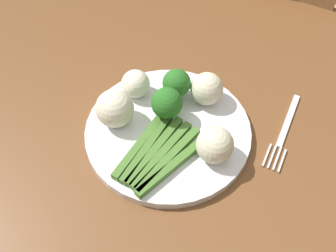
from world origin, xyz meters
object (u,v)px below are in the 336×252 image
object	(u,v)px
dining_table	(200,189)
chair	(250,40)
broccoli_outer_edge	(167,103)
cauliflower_left	(115,109)
cauliflower_front_left	(136,84)
broccoli_right	(177,84)
cauliflower_mid	(214,147)
cauliflower_near_fork	(207,89)
plate	(168,131)
asparagus_bundle	(158,153)
fork	(284,131)

from	to	relation	value
dining_table	chair	distance (m)	0.62
broccoli_outer_edge	cauliflower_left	world-z (taller)	same
cauliflower_front_left	broccoli_right	bearing A→B (deg)	-169.18
cauliflower_mid	cauliflower_near_fork	bearing A→B (deg)	-70.90
chair	cauliflower_mid	world-z (taller)	chair
plate	cauliflower_left	world-z (taller)	cauliflower_left
broccoli_right	cauliflower_mid	bearing A→B (deg)	130.82
chair	cauliflower_front_left	distance (m)	0.61
broccoli_right	cauliflower_front_left	distance (m)	0.07
chair	asparagus_bundle	distance (m)	0.68
cauliflower_near_fork	chair	bearing A→B (deg)	-94.24
broccoli_outer_edge	cauliflower_mid	bearing A→B (deg)	149.07
dining_table	plate	size ratio (longest dim) A/B	5.08
dining_table	broccoli_right	size ratio (longest dim) A/B	23.45
asparagus_bundle	fork	world-z (taller)	asparagus_bundle
broccoli_outer_edge	cauliflower_left	distance (m)	0.08
cauliflower_mid	plate	bearing A→B (deg)	-22.46
broccoli_outer_edge	plate	bearing A→B (deg)	112.33
dining_table	cauliflower_near_fork	xyz separation A→B (m)	(0.03, -0.10, 0.14)
asparagus_bundle	broccoli_outer_edge	size ratio (longest dim) A/B	2.54
dining_table	chair	size ratio (longest dim) A/B	1.54
fork	broccoli_outer_edge	bearing A→B (deg)	-69.50
chair	broccoli_right	xyz separation A→B (m)	(0.09, 0.51, 0.29)
broccoli_right	broccoli_outer_edge	bearing A→B (deg)	87.96
broccoli_right	cauliflower_mid	size ratio (longest dim) A/B	1.03
plate	fork	distance (m)	0.19
plate	broccoli_right	world-z (taller)	broccoli_right
broccoli_right	chair	bearing A→B (deg)	-99.62
asparagus_bundle	cauliflower_mid	distance (m)	0.08
broccoli_right	cauliflower_front_left	bearing A→B (deg)	10.82
chair	cauliflower_front_left	bearing A→B (deg)	85.15
dining_table	cauliflower_mid	bearing A→B (deg)	159.54
plate	broccoli_outer_edge	distance (m)	0.05
plate	cauliflower_mid	world-z (taller)	cauliflower_mid
plate	cauliflower_left	size ratio (longest dim) A/B	4.37
cauliflower_left	dining_table	bearing A→B (deg)	173.16
cauliflower_left	broccoli_outer_edge	bearing A→B (deg)	-157.91
plate	cauliflower_mid	distance (m)	0.09
dining_table	broccoli_right	bearing A→B (deg)	-51.87
chair	fork	world-z (taller)	chair
fork	cauliflower_near_fork	bearing A→B (deg)	-88.25
broccoli_outer_edge	cauliflower_mid	world-z (taller)	broccoli_outer_edge
broccoli_right	broccoli_outer_edge	size ratio (longest dim) A/B	0.94
chair	plate	xyz separation A→B (m)	(0.08, 0.57, 0.25)
cauliflower_mid	cauliflower_left	bearing A→B (deg)	-7.81
broccoli_outer_edge	cauliflower_front_left	world-z (taller)	broccoli_outer_edge
asparagus_bundle	dining_table	bearing A→B (deg)	-52.47
cauliflower_near_fork	fork	size ratio (longest dim) A/B	0.33
broccoli_right	fork	world-z (taller)	broccoli_right
broccoli_outer_edge	cauliflower_near_fork	world-z (taller)	broccoli_outer_edge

